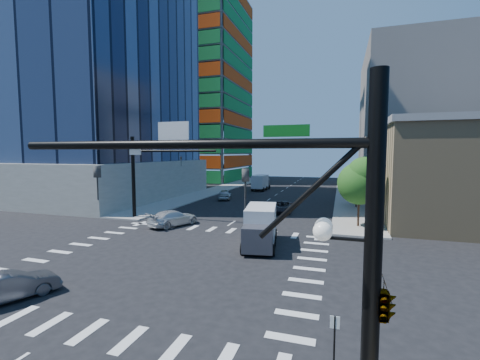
% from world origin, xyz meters
% --- Properties ---
extents(ground, '(160.00, 160.00, 0.00)m').
position_xyz_m(ground, '(0.00, 0.00, 0.00)').
color(ground, black).
rests_on(ground, ground).
extents(road_markings, '(20.00, 20.00, 0.01)m').
position_xyz_m(road_markings, '(0.00, 0.00, 0.01)').
color(road_markings, silver).
rests_on(road_markings, ground).
extents(sidewalk_ne, '(5.00, 60.00, 0.15)m').
position_xyz_m(sidewalk_ne, '(12.50, 40.00, 0.07)').
color(sidewalk_ne, gray).
rests_on(sidewalk_ne, ground).
extents(sidewalk_nw, '(5.00, 60.00, 0.15)m').
position_xyz_m(sidewalk_nw, '(-12.50, 40.00, 0.07)').
color(sidewalk_nw, gray).
rests_on(sidewalk_nw, ground).
extents(construction_building, '(25.16, 34.50, 70.60)m').
position_xyz_m(construction_building, '(-27.41, 61.93, 24.61)').
color(construction_building, slate).
rests_on(construction_building, ground).
extents(commercial_building, '(20.50, 22.50, 10.60)m').
position_xyz_m(commercial_building, '(25.00, 22.00, 5.31)').
color(commercial_building, tan).
rests_on(commercial_building, ground).
extents(bg_building_ne, '(24.00, 30.00, 28.00)m').
position_xyz_m(bg_building_ne, '(27.00, 55.00, 14.00)').
color(bg_building_ne, slate).
rests_on(bg_building_ne, ground).
extents(signal_mast_se, '(10.51, 2.48, 9.00)m').
position_xyz_m(signal_mast_se, '(10.60, -11.50, 5.01)').
color(signal_mast_se, black).
rests_on(signal_mast_se, sidewalk_se).
extents(signal_mast_nw, '(10.20, 0.40, 9.00)m').
position_xyz_m(signal_mast_nw, '(-10.00, 11.50, 5.49)').
color(signal_mast_nw, black).
rests_on(signal_mast_nw, sidewalk_nw).
extents(tree_south, '(4.16, 4.16, 6.82)m').
position_xyz_m(tree_south, '(12.63, 13.90, 4.69)').
color(tree_south, '#382316').
rests_on(tree_south, sidewalk_ne).
extents(tree_north, '(3.54, 3.52, 5.78)m').
position_xyz_m(tree_north, '(12.93, 25.90, 3.99)').
color(tree_north, '#382316').
rests_on(tree_north, sidewalk_ne).
extents(no_parking_sign, '(0.30, 0.06, 2.20)m').
position_xyz_m(no_parking_sign, '(10.70, -9.00, 1.38)').
color(no_parking_sign, black).
rests_on(no_parking_sign, ground).
extents(car_nb_far, '(2.63, 5.01, 1.35)m').
position_xyz_m(car_nb_far, '(3.91, 19.77, 0.67)').
color(car_nb_far, black).
rests_on(car_nb_far, ground).
extents(car_sb_near, '(4.14, 5.80, 1.56)m').
position_xyz_m(car_sb_near, '(-5.28, 9.25, 0.78)').
color(car_sb_near, silver).
rests_on(car_sb_near, ground).
extents(car_sb_mid, '(3.03, 4.97, 1.58)m').
position_xyz_m(car_sb_mid, '(-6.64, 28.06, 0.79)').
color(car_sb_mid, '#B1B5B9').
rests_on(car_sb_mid, ground).
extents(car_sb_cross, '(3.13, 4.57, 1.43)m').
position_xyz_m(car_sb_cross, '(-4.80, -7.86, 0.71)').
color(car_sb_cross, '#4A4A4F').
rests_on(car_sb_cross, ground).
extents(box_truck_near, '(3.39, 6.12, 3.04)m').
position_xyz_m(box_truck_near, '(4.84, 4.83, 1.35)').
color(box_truck_near, black).
rests_on(box_truck_near, ground).
extents(box_truck_far, '(2.58, 5.82, 3.03)m').
position_xyz_m(box_truck_far, '(-4.22, 42.18, 1.34)').
color(box_truck_far, black).
rests_on(box_truck_far, ground).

